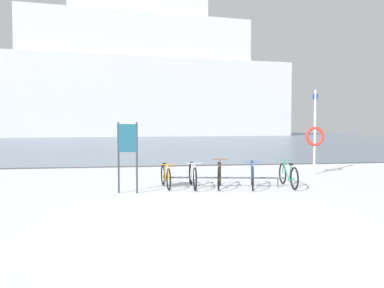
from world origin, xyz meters
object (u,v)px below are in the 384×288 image
Objects in this scene: bicycle_0 at (166,176)px; rescue_post at (315,134)px; bicycle_1 at (193,176)px; bicycle_3 at (252,175)px; ferry_ship at (144,78)px; info_sign at (128,145)px; bicycle_4 at (288,175)px; bicycle_2 at (219,175)px.

bicycle_0 is 6.26m from rescue_post.
bicycle_0 is at bearing 168.86° from bicycle_1.
ferry_ship is at bearing 91.44° from bicycle_3.
ferry_ship reaches higher than bicycle_0.
info_sign is 0.04× the size of ferry_ship.
info_sign is at bearing -175.57° from bicycle_4.
bicycle_4 is 3.57m from rescue_post.
ferry_ship is (0.34, 55.16, 9.45)m from bicycle_1.
bicycle_3 reaches higher than bicycle_0.
ferry_ship is at bearing 87.74° from info_sign.
rescue_post is (4.97, 2.36, 1.14)m from bicycle_1.
bicycle_4 is at bearing 4.43° from info_sign.
bicycle_3 is 0.54× the size of rescue_post.
bicycle_4 is at bearing -6.72° from bicycle_0.
bicycle_0 is at bearing 169.52° from bicycle_2.
bicycle_3 is 1.11m from bicycle_4.
ferry_ship reaches higher than bicycle_3.
bicycle_2 is 56.09m from ferry_ship.
bicycle_1 is 0.92× the size of info_sign.
bicycle_2 is (1.55, -0.29, 0.04)m from bicycle_0.
info_sign reaches higher than bicycle_3.
bicycle_0 is 0.52× the size of rescue_post.
bicycle_0 is 2.54m from bicycle_3.
bicycle_2 is at bearing -9.81° from bicycle_1.
bicycle_0 is 0.79m from bicycle_1.
rescue_post is at bearing 25.38° from bicycle_1.
bicycle_0 is 0.96× the size of bicycle_3.
bicycle_2 reaches higher than bicycle_4.
bicycle_0 is 55.82m from ferry_ship.
bicycle_4 is (2.83, -0.27, -0.00)m from bicycle_1.
bicycle_1 is 1.08× the size of bicycle_2.
bicycle_0 is at bearing -91.16° from ferry_ship.
rescue_post reaches higher than bicycle_0.
bicycle_3 is at bearing 179.80° from bicycle_4.
bicycle_3 is 56.24m from ferry_ship.
bicycle_1 is at bearing -154.62° from rescue_post.
bicycle_1 is at bearing 170.19° from bicycle_2.
bicycle_1 is at bearing 18.77° from info_sign.
info_sign is (-2.64, -0.50, 0.92)m from bicycle_2.
bicycle_2 and bicycle_3 have the same top height.
info_sign is 56.48m from ferry_ship.
bicycle_2 is 2.06m from bicycle_4.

